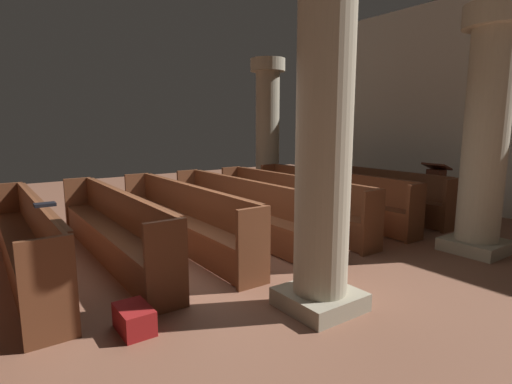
{
  "coord_description": "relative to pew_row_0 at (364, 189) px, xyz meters",
  "views": [
    {
      "loc": [
        4.73,
        -2.58,
        1.84
      ],
      "look_at": [
        -0.53,
        1.17,
        0.75
      ],
      "focal_mm": 28.18,
      "sensor_mm": 36.0,
      "label": 1
    }
  ],
  "objects": [
    {
      "name": "pillar_far_side",
      "position": [
        -2.66,
        -0.54,
        1.29
      ],
      "size": [
        0.85,
        0.85,
        3.42
      ],
      "color": "#9F967E",
      "rests_on": "ground"
    },
    {
      "name": "pew_row_4",
      "position": [
        0.0,
        -4.15,
        0.0
      ],
      "size": [
        3.85,
        0.46,
        0.93
      ],
      "color": "brown",
      "rests_on": "ground"
    },
    {
      "name": "pew_row_0",
      "position": [
        0.0,
        0.0,
        0.0
      ],
      "size": [
        3.85,
        0.47,
        0.93
      ],
      "color": "brown",
      "rests_on": "ground"
    },
    {
      "name": "lectern",
      "position": [
        1.04,
        0.92,
        -0.04
      ],
      "size": [
        0.48,
        0.45,
        1.08
      ],
      "color": "#492215",
      "rests_on": "ground"
    },
    {
      "name": "kneeler_box_red",
      "position": [
        2.09,
        -5.62,
        -0.38
      ],
      "size": [
        0.43,
        0.27,
        0.23
      ],
      "primitive_type": "cube",
      "color": "maroon",
      "rests_on": "ground"
    },
    {
      "name": "pew_row_1",
      "position": [
        0.0,
        -1.04,
        0.0
      ],
      "size": [
        3.85,
        0.46,
        0.93
      ],
      "color": "brown",
      "rests_on": "ground"
    },
    {
      "name": "pew_row_2",
      "position": [
        0.0,
        -2.08,
        0.0
      ],
      "size": [
        3.85,
        0.46,
        0.93
      ],
      "color": "brown",
      "rests_on": "ground"
    },
    {
      "name": "back_wall",
      "position": [
        0.73,
        1.98,
        1.76
      ],
      "size": [
        10.0,
        0.16,
        4.5
      ],
      "primitive_type": "cube",
      "color": "silver",
      "rests_on": "ground"
    },
    {
      "name": "pew_row_5",
      "position": [
        0.0,
        -5.19,
        0.0
      ],
      "size": [
        3.85,
        0.46,
        0.93
      ],
      "color": "brown",
      "rests_on": "ground"
    },
    {
      "name": "hymn_book",
      "position": [
        0.46,
        -6.05,
        0.45
      ],
      "size": [
        0.15,
        0.22,
        0.04
      ],
      "primitive_type": "cube",
      "color": "black",
      "rests_on": "pew_row_6"
    },
    {
      "name": "pew_row_6",
      "position": [
        0.0,
        -6.23,
        0.0
      ],
      "size": [
        3.85,
        0.47,
        0.93
      ],
      "color": "brown",
      "rests_on": "ground"
    },
    {
      "name": "pew_row_3",
      "position": [
        0.0,
        -3.12,
        0.0
      ],
      "size": [
        3.85,
        0.47,
        0.93
      ],
      "color": "brown",
      "rests_on": "ground"
    },
    {
      "name": "pillar_aisle_rear",
      "position": [
        2.71,
        -3.93,
        1.29
      ],
      "size": [
        0.78,
        0.78,
        3.42
      ],
      "color": "#9F967E",
      "rests_on": "ground"
    },
    {
      "name": "pillar_aisle_side",
      "position": [
        2.71,
        -0.77,
        1.29
      ],
      "size": [
        0.85,
        0.85,
        3.42
      ],
      "color": "#9F967E",
      "rests_on": "ground"
    },
    {
      "name": "ground_plane",
      "position": [
        0.73,
        -4.1,
        -0.49
      ],
      "size": [
        19.2,
        19.2,
        0.0
      ],
      "primitive_type": "plane",
      "color": "brown"
    }
  ]
}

